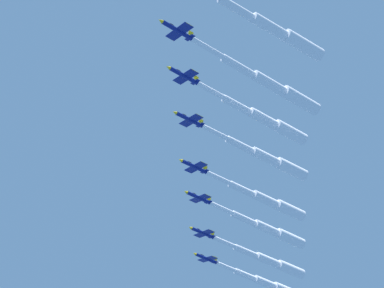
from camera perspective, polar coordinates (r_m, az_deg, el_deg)
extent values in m
cylinder|color=white|center=(183.04, 3.56, 10.15)|extent=(4.63, 11.81, 2.56)
cylinder|color=white|center=(187.19, 6.07, 8.77)|extent=(5.47, 11.97, 3.41)
cylinder|color=white|center=(191.75, 8.45, 7.44)|extent=(6.31, 12.13, 4.27)
cylinder|color=navy|center=(184.66, -1.10, 8.62)|extent=(3.21, 9.09, 1.36)
cone|color=yellow|center=(182.81, -2.39, 9.35)|extent=(1.54, 1.54, 1.29)
cylinder|color=black|center=(186.51, 0.08, 7.95)|extent=(1.12, 0.80, 1.02)
ellipsoid|color=black|center=(184.20, -1.58, 9.02)|extent=(1.30, 2.05, 0.86)
cube|color=navy|center=(184.84, -0.97, 8.53)|extent=(8.50, 4.33, 2.46)
cube|color=yellow|center=(182.14, -0.27, 9.04)|extent=(1.17, 2.40, 0.29)
cube|color=yellow|center=(187.66, -1.64, 8.08)|extent=(1.17, 2.40, 0.29)
cube|color=navy|center=(186.13, -0.16, 8.09)|extent=(3.26, 1.72, 0.98)
cube|color=yellow|center=(186.68, -0.11, 8.32)|extent=(0.92, 1.50, 1.86)
cylinder|color=white|center=(188.74, 1.39, 7.20)|extent=(4.14, 11.81, 1.73)
cylinder|color=white|center=(193.48, 3.71, 5.79)|extent=(4.99, 11.99, 2.60)
cylinder|color=white|center=(198.16, 6.04, 4.51)|extent=(5.83, 12.17, 3.47)
cylinder|color=white|center=(203.22, 8.26, 3.30)|extent=(6.68, 12.35, 4.33)
cylinder|color=navy|center=(197.46, -0.62, 5.21)|extent=(3.18, 9.09, 1.36)
cone|color=yellow|center=(195.45, -1.81, 5.85)|extent=(1.54, 1.54, 1.30)
cylinder|color=black|center=(199.46, 0.48, 4.61)|extent=(1.12, 0.80, 1.02)
ellipsoid|color=black|center=(196.91, -1.06, 5.57)|extent=(1.29, 2.05, 0.87)
cube|color=navy|center=(197.66, -0.49, 5.13)|extent=(8.49, 4.31, 2.48)
cube|color=yellow|center=(194.88, 0.16, 5.55)|extent=(1.16, 2.39, 0.29)
cube|color=yellow|center=(200.55, -1.12, 4.75)|extent=(1.16, 2.39, 0.29)
cube|color=navy|center=(199.05, 0.26, 4.73)|extent=(3.26, 1.71, 0.99)
cube|color=yellow|center=(199.55, 0.31, 4.96)|extent=(0.92, 1.50, 1.86)
cylinder|color=white|center=(201.62, 1.59, 4.01)|extent=(3.88, 10.75, 1.74)
cylinder|color=white|center=(206.15, 3.56, 2.88)|extent=(4.73, 10.92, 2.60)
cylinder|color=white|center=(210.49, 5.56, 1.86)|extent=(5.58, 11.10, 3.47)
cylinder|color=white|center=(215.13, 7.47, 0.88)|extent=(6.43, 11.28, 4.34)
cylinder|color=navy|center=(209.70, -0.19, 1.86)|extent=(3.03, 9.10, 1.36)
cone|color=yellow|center=(207.57, -1.32, 2.42)|extent=(1.51, 1.52, 1.29)
cylinder|color=black|center=(211.79, 0.85, 1.35)|extent=(1.12, 0.78, 1.02)
ellipsoid|color=black|center=(209.08, -0.61, 2.19)|extent=(1.26, 2.04, 0.86)
cube|color=navy|center=(209.91, -0.08, 1.79)|extent=(8.48, 4.18, 2.45)
cube|color=yellow|center=(207.04, 0.53, 2.15)|extent=(1.12, 2.39, 0.29)
cube|color=yellow|center=(212.87, -0.66, 1.47)|extent=(1.12, 2.39, 0.29)
cube|color=navy|center=(211.35, 0.64, 1.45)|extent=(3.26, 1.67, 0.98)
cube|color=yellow|center=(211.81, 0.68, 1.67)|extent=(0.89, 1.50, 1.86)
cylinder|color=white|center=(214.06, 1.91, 0.82)|extent=(3.72, 10.85, 1.73)
cylinder|color=white|center=(218.78, 3.79, -0.16)|extent=(4.57, 11.01, 2.60)
cylinder|color=white|center=(223.29, 5.72, -1.05)|extent=(5.42, 11.17, 3.46)
cylinder|color=white|center=(228.07, 7.56, -1.90)|extent=(6.27, 11.34, 4.33)
cylinder|color=navy|center=(220.57, 0.18, -1.73)|extent=(3.05, 9.09, 1.34)
cone|color=yellow|center=(218.27, -0.88, -1.23)|extent=(1.50, 1.52, 1.27)
cylinder|color=black|center=(222.81, 1.16, -2.19)|extent=(1.10, 0.78, 1.00)
ellipsoid|color=black|center=(219.87, -0.21, -1.43)|extent=(1.25, 2.04, 0.85)
cube|color=navy|center=(220.80, 0.29, -1.80)|extent=(8.54, 4.23, 2.21)
cube|color=yellow|center=(217.93, 0.88, -1.47)|extent=(1.13, 2.39, 0.27)
cube|color=yellow|center=(223.76, -0.28, -2.08)|extent=(1.13, 2.39, 0.27)
cube|color=navy|center=(222.34, 0.97, -2.10)|extent=(3.28, 1.68, 0.89)
cube|color=yellow|center=(222.78, 1.00, -1.88)|extent=(0.84, 1.49, 1.87)
cylinder|color=white|center=(225.20, 2.16, -2.65)|extent=(3.71, 10.71, 1.70)
cylinder|color=white|center=(230.12, 3.92, -3.51)|extent=(4.55, 10.87, 2.55)
cylinder|color=white|center=(234.80, 5.72, -4.28)|extent=(5.38, 11.04, 3.40)
cylinder|color=white|center=(239.72, 7.46, -5.02)|extent=(6.22, 11.20, 4.26)
cylinder|color=navy|center=(234.83, 0.52, -4.11)|extent=(3.16, 9.09, 1.37)
cone|color=yellow|center=(232.41, -0.47, -3.66)|extent=(1.54, 1.54, 1.30)
cylinder|color=black|center=(237.19, 1.43, -4.52)|extent=(1.13, 0.80, 1.03)
ellipsoid|color=black|center=(234.06, 0.15, -3.83)|extent=(1.29, 2.05, 0.87)
cube|color=navy|center=(235.08, 0.62, -4.17)|extent=(8.46, 4.28, 2.55)
cube|color=yellow|center=(232.12, 1.18, -3.94)|extent=(1.15, 2.39, 0.30)
cube|color=yellow|center=(238.12, 0.08, -4.36)|extent=(1.15, 2.39, 0.30)
cube|color=navy|center=(236.71, 1.25, -4.44)|extent=(3.25, 1.70, 1.02)
cube|color=yellow|center=(237.08, 1.28, -4.23)|extent=(0.93, 1.51, 1.85)
cylinder|color=white|center=(239.77, 2.38, -4.95)|extent=(3.91, 11.03, 1.74)
cylinder|color=white|center=(245.06, 4.08, -5.74)|extent=(4.77, 11.20, 2.62)
cylinder|color=white|center=(250.07, 5.81, -6.46)|extent=(5.62, 11.38, 3.49)
cylinder|color=white|center=(255.32, 7.48, -7.14)|extent=(6.48, 11.56, 4.36)
cylinder|color=navy|center=(247.79, 0.82, -6.78)|extent=(3.09, 9.09, 1.34)
cone|color=yellow|center=(245.27, -0.13, -6.38)|extent=(1.51, 1.53, 1.28)
cylinder|color=black|center=(250.22, 1.69, -7.14)|extent=(1.11, 0.79, 1.01)
ellipsoid|color=black|center=(246.97, 0.47, -6.52)|extent=(1.26, 2.04, 0.85)
cube|color=navy|center=(248.04, 0.92, -6.83)|extent=(8.53, 4.25, 2.27)
cube|color=yellow|center=(245.09, 1.45, -6.61)|extent=(1.14, 2.39, 0.27)
cube|color=yellow|center=(251.07, 0.40, -7.01)|extent=(1.14, 2.39, 0.27)
cube|color=navy|center=(249.72, 1.51, -7.06)|extent=(3.28, 1.69, 0.91)
cube|color=yellow|center=(250.08, 1.55, -6.86)|extent=(0.86, 1.49, 1.87)
cylinder|color=white|center=(252.89, 2.60, -7.51)|extent=(3.83, 11.06, 1.71)
cylinder|color=white|center=(258.31, 4.23, -8.21)|extent=(4.66, 11.23, 2.56)
cylinder|color=white|center=(263.45, 5.89, -8.83)|extent=(5.50, 11.40, 3.42)
cylinder|color=white|center=(268.81, 7.50, -9.43)|extent=(6.34, 11.57, 4.27)
cylinder|color=navy|center=(262.58, 1.09, -8.70)|extent=(3.22, 9.09, 1.37)
cone|color=yellow|center=(259.95, 0.20, -8.34)|extent=(1.55, 1.54, 1.30)
cylinder|color=black|center=(265.12, 1.90, -9.03)|extent=(1.13, 0.80, 1.03)
ellipsoid|color=black|center=(261.69, 0.76, -8.46)|extent=(1.30, 2.05, 0.87)
cube|color=navy|center=(262.85, 1.18, -8.75)|extent=(8.47, 4.33, 2.57)
cube|color=yellow|center=(259.85, 1.69, -8.60)|extent=(1.16, 2.40, 0.30)
cube|color=yellow|center=(265.91, 0.68, -8.87)|extent=(1.16, 2.40, 0.30)
cube|color=navy|center=(264.59, 1.74, -8.96)|extent=(3.25, 1.72, 1.02)
cube|color=yellow|center=(264.90, 1.77, -8.77)|extent=(0.94, 1.51, 1.85)
cylinder|color=white|center=(267.75, 2.72, -9.35)|extent=(3.87, 10.49, 1.75)
cylinder|color=white|center=(273.06, 4.16, -9.95)|extent=(4.72, 10.67, 2.62)
cylinder|color=white|center=(278.04, 5.65, -10.49)|extent=(5.58, 10.86, 3.49)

